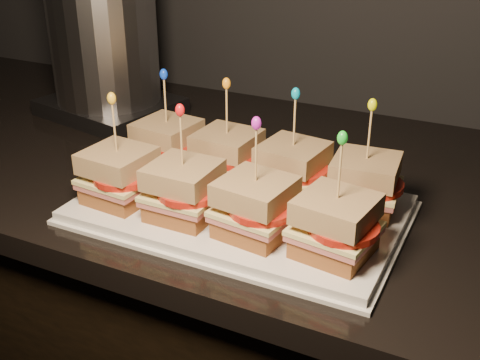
% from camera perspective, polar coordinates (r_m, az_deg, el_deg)
% --- Properties ---
extents(cabinet, '(2.28, 0.66, 0.83)m').
position_cam_1_polar(cabinet, '(1.31, -4.50, -15.78)').
color(cabinet, black).
rests_on(cabinet, ground).
extents(granite_slab, '(2.32, 0.70, 0.04)m').
position_cam_1_polar(granite_slab, '(1.07, -5.30, 1.86)').
color(granite_slab, black).
rests_on(granite_slab, cabinet).
extents(platter, '(0.44, 0.27, 0.02)m').
position_cam_1_polar(platter, '(0.85, 0.00, -2.79)').
color(platter, white).
rests_on(platter, granite_slab).
extents(platter_rim, '(0.45, 0.28, 0.01)m').
position_cam_1_polar(platter_rim, '(0.85, 0.00, -3.15)').
color(platter_rim, white).
rests_on(platter_rim, granite_slab).
extents(sandwich_0_bread_bot, '(0.09, 0.09, 0.02)m').
position_cam_1_polar(sandwich_0_bread_bot, '(0.96, -6.79, 1.94)').
color(sandwich_0_bread_bot, '#562F13').
rests_on(sandwich_0_bread_bot, platter).
extents(sandwich_0_ham, '(0.10, 0.10, 0.01)m').
position_cam_1_polar(sandwich_0_ham, '(0.95, -6.84, 2.80)').
color(sandwich_0_ham, '#BB635B').
rests_on(sandwich_0_ham, sandwich_0_bread_bot).
extents(sandwich_0_cheese, '(0.10, 0.10, 0.01)m').
position_cam_1_polar(sandwich_0_cheese, '(0.95, -6.86, 3.18)').
color(sandwich_0_cheese, '#F0E68F').
rests_on(sandwich_0_cheese, sandwich_0_ham).
extents(sandwich_0_tomato, '(0.08, 0.08, 0.01)m').
position_cam_1_polar(sandwich_0_tomato, '(0.94, -6.47, 3.36)').
color(sandwich_0_tomato, red).
rests_on(sandwich_0_tomato, sandwich_0_cheese).
extents(sandwich_0_bread_top, '(0.09, 0.09, 0.03)m').
position_cam_1_polar(sandwich_0_bread_top, '(0.94, -6.95, 4.67)').
color(sandwich_0_bread_top, '#582A0E').
rests_on(sandwich_0_bread_top, sandwich_0_tomato).
extents(sandwich_0_pick, '(0.00, 0.00, 0.09)m').
position_cam_1_polar(sandwich_0_pick, '(0.93, -7.10, 7.24)').
color(sandwich_0_pick, tan).
rests_on(sandwich_0_pick, sandwich_0_bread_top).
extents(sandwich_0_frill, '(0.01, 0.01, 0.02)m').
position_cam_1_polar(sandwich_0_frill, '(0.91, -7.25, 9.92)').
color(sandwich_0_frill, blue).
rests_on(sandwich_0_frill, sandwich_0_pick).
extents(sandwich_1_bread_bot, '(0.09, 0.09, 0.02)m').
position_cam_1_polar(sandwich_1_bread_bot, '(0.91, -1.21, 0.76)').
color(sandwich_1_bread_bot, '#562F13').
rests_on(sandwich_1_bread_bot, platter).
extents(sandwich_1_ham, '(0.10, 0.09, 0.01)m').
position_cam_1_polar(sandwich_1_ham, '(0.90, -1.22, 1.66)').
color(sandwich_1_ham, '#BB635B').
rests_on(sandwich_1_ham, sandwich_1_bread_bot).
extents(sandwich_1_cheese, '(0.10, 0.10, 0.01)m').
position_cam_1_polar(sandwich_1_cheese, '(0.90, -1.22, 2.06)').
color(sandwich_1_cheese, '#F0E68F').
rests_on(sandwich_1_cheese, sandwich_1_ham).
extents(sandwich_1_tomato, '(0.08, 0.08, 0.01)m').
position_cam_1_polar(sandwich_1_tomato, '(0.89, -0.72, 2.23)').
color(sandwich_1_tomato, red).
rests_on(sandwich_1_tomato, sandwich_1_cheese).
extents(sandwich_1_bread_top, '(0.09, 0.09, 0.03)m').
position_cam_1_polar(sandwich_1_bread_top, '(0.89, -1.24, 3.62)').
color(sandwich_1_bread_top, '#582A0E').
rests_on(sandwich_1_bread_top, sandwich_1_tomato).
extents(sandwich_1_pick, '(0.00, 0.00, 0.09)m').
position_cam_1_polar(sandwich_1_pick, '(0.87, -1.27, 6.32)').
color(sandwich_1_pick, tan).
rests_on(sandwich_1_pick, sandwich_1_bread_top).
extents(sandwich_1_frill, '(0.01, 0.01, 0.02)m').
position_cam_1_polar(sandwich_1_frill, '(0.86, -1.30, 9.14)').
color(sandwich_1_frill, orange).
rests_on(sandwich_1_frill, sandwich_1_pick).
extents(sandwich_2_bread_bot, '(0.09, 0.09, 0.02)m').
position_cam_1_polar(sandwich_2_bread_bot, '(0.87, 4.93, -0.54)').
color(sandwich_2_bread_bot, '#562F13').
rests_on(sandwich_2_bread_bot, platter).
extents(sandwich_2_ham, '(0.10, 0.10, 0.01)m').
position_cam_1_polar(sandwich_2_ham, '(0.87, 4.97, 0.39)').
color(sandwich_2_ham, '#BB635B').
rests_on(sandwich_2_ham, sandwich_2_bread_bot).
extents(sandwich_2_cheese, '(0.10, 0.10, 0.01)m').
position_cam_1_polar(sandwich_2_cheese, '(0.86, 4.99, 0.81)').
color(sandwich_2_cheese, '#F0E68F').
rests_on(sandwich_2_cheese, sandwich_2_ham).
extents(sandwich_2_tomato, '(0.08, 0.08, 0.01)m').
position_cam_1_polar(sandwich_2_tomato, '(0.85, 5.61, 0.96)').
color(sandwich_2_tomato, red).
rests_on(sandwich_2_tomato, sandwich_2_cheese).
extents(sandwich_2_bread_top, '(0.09, 0.09, 0.03)m').
position_cam_1_polar(sandwich_2_bread_top, '(0.85, 5.05, 2.42)').
color(sandwich_2_bread_top, '#582A0E').
rests_on(sandwich_2_bread_top, sandwich_2_tomato).
extents(sandwich_2_pick, '(0.00, 0.00, 0.09)m').
position_cam_1_polar(sandwich_2_pick, '(0.83, 5.17, 5.23)').
color(sandwich_2_pick, tan).
rests_on(sandwich_2_pick, sandwich_2_bread_top).
extents(sandwich_2_frill, '(0.01, 0.01, 0.02)m').
position_cam_1_polar(sandwich_2_frill, '(0.82, 5.30, 8.17)').
color(sandwich_2_frill, '#0891B7').
rests_on(sandwich_2_frill, sandwich_2_pick).
extents(sandwich_3_bread_bot, '(0.09, 0.09, 0.02)m').
position_cam_1_polar(sandwich_3_bread_bot, '(0.84, 11.55, -1.93)').
color(sandwich_3_bread_bot, '#562F13').
rests_on(sandwich_3_bread_bot, platter).
extents(sandwich_3_ham, '(0.10, 0.10, 0.01)m').
position_cam_1_polar(sandwich_3_ham, '(0.84, 11.65, -0.99)').
color(sandwich_3_ham, '#BB635B').
rests_on(sandwich_3_ham, sandwich_3_bread_bot).
extents(sandwich_3_cheese, '(0.10, 0.10, 0.01)m').
position_cam_1_polar(sandwich_3_cheese, '(0.83, 11.69, -0.56)').
color(sandwich_3_cheese, '#F0E68F').
rests_on(sandwich_3_cheese, sandwich_3_ham).
extents(sandwich_3_tomato, '(0.08, 0.08, 0.01)m').
position_cam_1_polar(sandwich_3_tomato, '(0.82, 12.43, -0.42)').
color(sandwich_3_tomato, red).
rests_on(sandwich_3_tomato, sandwich_3_cheese).
extents(sandwich_3_bread_top, '(0.09, 0.09, 0.03)m').
position_cam_1_polar(sandwich_3_bread_top, '(0.82, 11.85, 1.09)').
color(sandwich_3_bread_top, '#582A0E').
rests_on(sandwich_3_bread_top, sandwich_3_tomato).
extents(sandwich_3_pick, '(0.00, 0.00, 0.09)m').
position_cam_1_polar(sandwich_3_pick, '(0.81, 12.14, 3.97)').
color(sandwich_3_pick, tan).
rests_on(sandwich_3_pick, sandwich_3_bread_top).
extents(sandwich_3_frill, '(0.01, 0.01, 0.02)m').
position_cam_1_polar(sandwich_3_frill, '(0.79, 12.44, 6.99)').
color(sandwich_3_frill, '#E0EA03').
rests_on(sandwich_3_frill, sandwich_3_pick).
extents(sandwich_4_bread_bot, '(0.09, 0.09, 0.02)m').
position_cam_1_polar(sandwich_4_bread_bot, '(0.87, -11.25, -1.13)').
color(sandwich_4_bread_bot, '#562F13').
rests_on(sandwich_4_bread_bot, platter).
extents(sandwich_4_ham, '(0.10, 0.10, 0.01)m').
position_cam_1_polar(sandwich_4_ham, '(0.86, -11.34, -0.21)').
color(sandwich_4_ham, '#BB635B').
rests_on(sandwich_4_ham, sandwich_4_bread_bot).
extents(sandwich_4_cheese, '(0.10, 0.10, 0.01)m').
position_cam_1_polar(sandwich_4_cheese, '(0.86, -11.38, 0.21)').
color(sandwich_4_cheese, '#F0E68F').
rests_on(sandwich_4_cheese, sandwich_4_ham).
extents(sandwich_4_tomato, '(0.08, 0.08, 0.01)m').
position_cam_1_polar(sandwich_4_tomato, '(0.84, -11.01, 0.36)').
color(sandwich_4_tomato, red).
rests_on(sandwich_4_tomato, sandwich_4_cheese).
extents(sandwich_4_bread_top, '(0.09, 0.09, 0.03)m').
position_cam_1_polar(sandwich_4_bread_top, '(0.85, -11.53, 1.83)').
color(sandwich_4_bread_top, '#582A0E').
rests_on(sandwich_4_bread_top, sandwich_4_tomato).
extents(sandwich_4_pick, '(0.00, 0.00, 0.09)m').
position_cam_1_polar(sandwich_4_pick, '(0.83, -11.80, 4.64)').
color(sandwich_4_pick, tan).
rests_on(sandwich_4_pick, sandwich_4_bread_top).
extents(sandwich_4_frill, '(0.01, 0.01, 0.02)m').
position_cam_1_polar(sandwich_4_frill, '(0.81, -12.09, 7.58)').
color(sandwich_4_frill, gold).
rests_on(sandwich_4_frill, sandwich_4_pick).
extents(sandwich_5_bread_bot, '(0.08, 0.08, 0.02)m').
position_cam_1_polar(sandwich_5_bread_bot, '(0.81, -5.29, -2.64)').
color(sandwich_5_bread_bot, '#562F13').
rests_on(sandwich_5_bread_bot, platter).
extents(sandwich_5_ham, '(0.09, 0.09, 0.01)m').
position_cam_1_polar(sandwich_5_ham, '(0.81, -5.34, -1.67)').
color(sandwich_5_ham, '#BB635B').
rests_on(sandwich_5_ham, sandwich_5_bread_bot).
extents(sandwich_5_cheese, '(0.09, 0.09, 0.01)m').
position_cam_1_polar(sandwich_5_cheese, '(0.80, -5.36, -1.22)').
color(sandwich_5_cheese, '#F0E68F').
rests_on(sandwich_5_cheese, sandwich_5_ham).
extents(sandwich_5_tomato, '(0.08, 0.08, 0.01)m').
position_cam_1_polar(sandwich_5_tomato, '(0.79, -4.86, -1.09)').
color(sandwich_5_tomato, red).
rests_on(sandwich_5_tomato, sandwich_5_cheese).
extents(sandwich_5_bread_top, '(0.09, 0.09, 0.03)m').
position_cam_1_polar(sandwich_5_bread_top, '(0.79, -5.44, 0.49)').
color(sandwich_5_bread_top, '#582A0E').
rests_on(sandwich_5_bread_top, sandwich_5_tomato).
extents(sandwich_5_pick, '(0.00, 0.00, 0.09)m').
position_cam_1_polar(sandwich_5_pick, '(0.77, -5.57, 3.47)').
color(sandwich_5_pick, tan).
rests_on(sandwich_5_pick, sandwich_5_bread_top).
extents(sandwich_5_frill, '(0.01, 0.01, 0.02)m').
position_cam_1_polar(sandwich_5_frill, '(0.76, -5.72, 6.62)').
color(sandwich_5_frill, red).
rests_on(sandwich_5_frill, sandwich_5_pick).
extents(sandwich_6_bread_bot, '(0.09, 0.09, 0.02)m').
position_cam_1_polar(sandwich_6_bread_bot, '(0.77, 1.44, -4.31)').
color(sandwich_6_bread_bot, '#562F13').
rests_on(sandwich_6_bread_bot, platter).
extents(sandwich_6_ham, '(0.10, 0.10, 0.01)m').
position_cam_1_polar(sandwich_6_ham, '(0.76, 1.45, -3.29)').
color(sandwich_6_ham, '#BB635B').
rests_on(sandwich_6_ham, sandwich_6_bread_bot).
extents(sandwich_6_cheese, '(0.10, 0.10, 0.01)m').
position_cam_1_polar(sandwich_6_cheese, '(0.76, 1.46, -2.83)').
color(sandwich_6_cheese, '#F0E68F').
rests_on(sandwich_6_cheese, sandwich_6_ham).
extents(sandwich_6_tomato, '(0.08, 0.08, 0.01)m').
position_cam_1_polar(sandwich_6_tomato, '(0.75, 2.11, -2.72)').
color(sandwich_6_tomato, red).
rests_on(sandwich_6_tomato, sandwich_6_cheese).
extents(sandwich_6_bread_top, '(0.10, 0.10, 0.03)m').
position_cam_1_polar(sandwich_6_bread_top, '(0.75, 1.48, -1.04)').
color(sandwich_6_bread_top, '#582A0E').
rests_on(sandwich_6_bread_top, sandwich_6_tomato).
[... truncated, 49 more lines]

